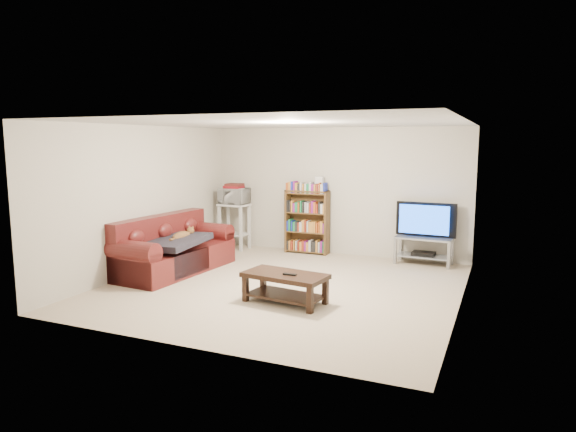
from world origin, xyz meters
The scene contains 19 objects.
floor centered at (0.00, 0.00, 0.00)m, with size 5.00×5.00×0.00m, color beige.
ceiling centered at (0.00, 0.00, 2.40)m, with size 5.00×5.00×0.00m, color white.
wall_back centered at (0.00, 2.50, 1.20)m, with size 5.00×5.00×0.00m, color beige.
wall_front centered at (0.00, -2.50, 1.20)m, with size 5.00×5.00×0.00m, color beige.
wall_left centered at (-2.50, 0.00, 1.20)m, with size 5.00×5.00×0.00m, color beige.
wall_right centered at (2.50, 0.00, 1.20)m, with size 5.00×5.00×0.00m, color beige.
sofa centered at (-2.08, 0.10, 0.32)m, with size 1.09×2.22×0.92m.
blanket centered at (-1.91, -0.06, 0.54)m, with size 0.83×1.08×0.10m, color black.
cat centered at (-1.89, 0.13, 0.60)m, with size 0.23×0.59×0.18m, color brown, non-canonical shape.
coffee_table centered at (0.34, -0.71, 0.28)m, with size 1.17×0.69×0.40m.
remote centered at (0.43, -0.78, 0.41)m, with size 0.18×0.05×0.02m, color black.
tv_stand centered at (1.70, 2.24, 0.33)m, with size 0.99×0.48×0.48m.
television centered at (1.70, 2.24, 0.79)m, with size 1.04×0.14×0.60m, color black.
dvd_player centered at (1.70, 2.24, 0.19)m, with size 0.39×0.27×0.06m, color black.
bookshelf centered at (-0.52, 2.30, 0.63)m, with size 0.85×0.27×1.22m.
shelf_clutter centered at (-0.42, 2.31, 1.33)m, with size 0.62×0.19×0.28m.
microwave_stand centered at (-2.00, 2.10, 0.58)m, with size 0.59×0.44×0.91m.
microwave centered at (-2.00, 2.10, 1.07)m, with size 0.56×0.38×0.31m, color silver.
game_boxes centered at (-2.00, 2.10, 1.25)m, with size 0.33×0.29×0.05m, color maroon.
Camera 1 is at (2.98, -6.79, 2.14)m, focal length 32.00 mm.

